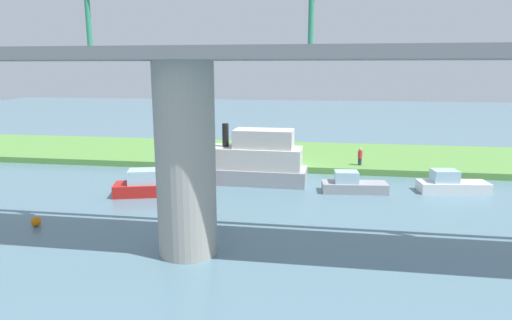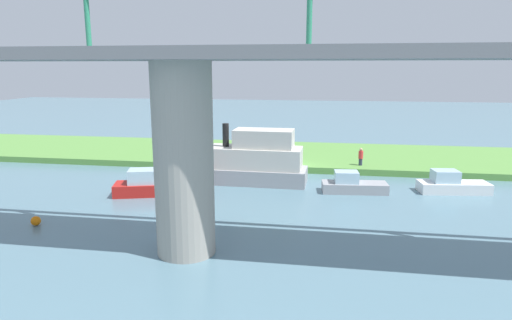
{
  "view_description": "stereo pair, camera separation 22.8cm",
  "coord_description": "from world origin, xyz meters",
  "px_view_note": "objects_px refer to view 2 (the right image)",
  "views": [
    {
      "loc": [
        -2.65,
        33.74,
        8.06
      ],
      "look_at": [
        1.92,
        5.0,
        2.0
      ],
      "focal_mm": 31.07,
      "sensor_mm": 36.0,
      "label": 1
    },
    {
      "loc": [
        -2.87,
        33.7,
        8.06
      ],
      "look_at": [
        1.92,
        5.0,
        2.0
      ],
      "focal_mm": 31.07,
      "sensor_mm": 36.0,
      "label": 2
    }
  ],
  "objects_px": {
    "mooring_post": "(252,158)",
    "person_on_bank": "(361,157)",
    "skiff_small": "(451,184)",
    "riverboat_paddlewheel": "(253,161)",
    "bridge_pylon": "(184,160)",
    "motorboat_white": "(352,185)",
    "marker_buoy": "(36,221)",
    "houseboat_blue": "(151,185)"
  },
  "relations": [
    {
      "from": "person_on_bank",
      "to": "motorboat_white",
      "type": "xyz_separation_m",
      "value": [
        0.89,
        6.23,
        -0.7
      ]
    },
    {
      "from": "skiff_small",
      "to": "marker_buoy",
      "type": "bearing_deg",
      "value": 23.96
    },
    {
      "from": "riverboat_paddlewheel",
      "to": "mooring_post",
      "type": "bearing_deg",
      "value": -79.39
    },
    {
      "from": "bridge_pylon",
      "to": "motorboat_white",
      "type": "distance_m",
      "value": 14.07
    },
    {
      "from": "motorboat_white",
      "to": "skiff_small",
      "type": "height_order",
      "value": "skiff_small"
    },
    {
      "from": "riverboat_paddlewheel",
      "to": "motorboat_white",
      "type": "distance_m",
      "value": 7.17
    },
    {
      "from": "marker_buoy",
      "to": "skiff_small",
      "type": "bearing_deg",
      "value": -156.04
    },
    {
      "from": "houseboat_blue",
      "to": "marker_buoy",
      "type": "xyz_separation_m",
      "value": [
        3.66,
        6.54,
        -0.34
      ]
    },
    {
      "from": "person_on_bank",
      "to": "skiff_small",
      "type": "bearing_deg",
      "value": 136.91
    },
    {
      "from": "skiff_small",
      "to": "marker_buoy",
      "type": "xyz_separation_m",
      "value": [
        23.01,
        10.23,
        -0.28
      ]
    },
    {
      "from": "riverboat_paddlewheel",
      "to": "motorboat_white",
      "type": "bearing_deg",
      "value": 168.47
    },
    {
      "from": "riverboat_paddlewheel",
      "to": "skiff_small",
      "type": "height_order",
      "value": "riverboat_paddlewheel"
    },
    {
      "from": "skiff_small",
      "to": "bridge_pylon",
      "type": "bearing_deg",
      "value": 40.71
    },
    {
      "from": "person_on_bank",
      "to": "marker_buoy",
      "type": "height_order",
      "value": "person_on_bank"
    },
    {
      "from": "riverboat_paddlewheel",
      "to": "skiff_small",
      "type": "xyz_separation_m",
      "value": [
        -13.39,
        0.38,
        -1.03
      ]
    },
    {
      "from": "bridge_pylon",
      "to": "riverboat_paddlewheel",
      "type": "distance_m",
      "value": 12.87
    },
    {
      "from": "person_on_bank",
      "to": "motorboat_white",
      "type": "distance_m",
      "value": 6.33
    },
    {
      "from": "bridge_pylon",
      "to": "houseboat_blue",
      "type": "relative_size",
      "value": 1.58
    },
    {
      "from": "houseboat_blue",
      "to": "motorboat_white",
      "type": "relative_size",
      "value": 1.22
    },
    {
      "from": "skiff_small",
      "to": "marker_buoy",
      "type": "height_order",
      "value": "skiff_small"
    },
    {
      "from": "mooring_post",
      "to": "skiff_small",
      "type": "bearing_deg",
      "value": 161.51
    },
    {
      "from": "riverboat_paddlewheel",
      "to": "houseboat_blue",
      "type": "bearing_deg",
      "value": 34.24
    },
    {
      "from": "motorboat_white",
      "to": "skiff_small",
      "type": "distance_m",
      "value": 6.52
    },
    {
      "from": "riverboat_paddlewheel",
      "to": "marker_buoy",
      "type": "distance_m",
      "value": 14.38
    },
    {
      "from": "bridge_pylon",
      "to": "skiff_small",
      "type": "xyz_separation_m",
      "value": [
        -14.17,
        -12.2,
        -3.65
      ]
    },
    {
      "from": "mooring_post",
      "to": "marker_buoy",
      "type": "xyz_separation_m",
      "value": [
        8.81,
        14.98,
        -0.62
      ]
    },
    {
      "from": "riverboat_paddlewheel",
      "to": "marker_buoy",
      "type": "relative_size",
      "value": 16.62
    },
    {
      "from": "bridge_pylon",
      "to": "person_on_bank",
      "type": "height_order",
      "value": "bridge_pylon"
    },
    {
      "from": "skiff_small",
      "to": "houseboat_blue",
      "type": "bearing_deg",
      "value": 10.77
    },
    {
      "from": "bridge_pylon",
      "to": "motorboat_white",
      "type": "relative_size",
      "value": 1.93
    },
    {
      "from": "mooring_post",
      "to": "houseboat_blue",
      "type": "distance_m",
      "value": 9.88
    },
    {
      "from": "bridge_pylon",
      "to": "mooring_post",
      "type": "bearing_deg",
      "value": -89.89
    },
    {
      "from": "mooring_post",
      "to": "person_on_bank",
      "type": "bearing_deg",
      "value": -177.1
    },
    {
      "from": "person_on_bank",
      "to": "mooring_post",
      "type": "height_order",
      "value": "person_on_bank"
    },
    {
      "from": "motorboat_white",
      "to": "riverboat_paddlewheel",
      "type": "bearing_deg",
      "value": -11.53
    },
    {
      "from": "motorboat_white",
      "to": "skiff_small",
      "type": "xyz_separation_m",
      "value": [
        -6.44,
        -1.04,
        0.03
      ]
    },
    {
      "from": "mooring_post",
      "to": "motorboat_white",
      "type": "bearing_deg",
      "value": 143.3
    },
    {
      "from": "person_on_bank",
      "to": "skiff_small",
      "type": "distance_m",
      "value": 7.62
    },
    {
      "from": "houseboat_blue",
      "to": "skiff_small",
      "type": "height_order",
      "value": "houseboat_blue"
    },
    {
      "from": "mooring_post",
      "to": "riverboat_paddlewheel",
      "type": "height_order",
      "value": "riverboat_paddlewheel"
    },
    {
      "from": "houseboat_blue",
      "to": "skiff_small",
      "type": "distance_m",
      "value": 19.7
    },
    {
      "from": "mooring_post",
      "to": "riverboat_paddlewheel",
      "type": "bearing_deg",
      "value": 100.61
    }
  ]
}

